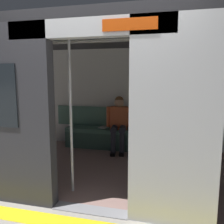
% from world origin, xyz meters
% --- Properties ---
extents(ground_plane, '(60.00, 60.00, 0.00)m').
position_xyz_m(ground_plane, '(0.00, 0.00, 0.00)').
color(ground_plane, gray).
extents(train_car, '(6.40, 2.97, 2.34)m').
position_xyz_m(train_car, '(0.06, -1.30, 1.56)').
color(train_car, '#ADAFB5').
rests_on(train_car, ground_plane).
extents(bench_seat, '(2.80, 0.44, 0.45)m').
position_xyz_m(bench_seat, '(0.00, -2.45, 0.35)').
color(bench_seat, '#4C7566').
rests_on(bench_seat, ground_plane).
extents(person_seated, '(0.55, 0.71, 1.18)m').
position_xyz_m(person_seated, '(0.18, -2.40, 0.67)').
color(person_seated, '#CC5933').
rests_on(person_seated, ground_plane).
extents(handbag, '(0.26, 0.15, 0.17)m').
position_xyz_m(handbag, '(-0.16, -2.53, 0.54)').
color(handbag, black).
rests_on(handbag, bench_seat).
extents(book, '(0.22, 0.26, 0.03)m').
position_xyz_m(book, '(0.56, -2.53, 0.47)').
color(book, silver).
rests_on(book, bench_seat).
extents(grab_pole_door, '(0.04, 0.04, 2.20)m').
position_xyz_m(grab_pole_door, '(0.41, -0.40, 1.10)').
color(grab_pole_door, silver).
rests_on(grab_pole_door, ground_plane).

